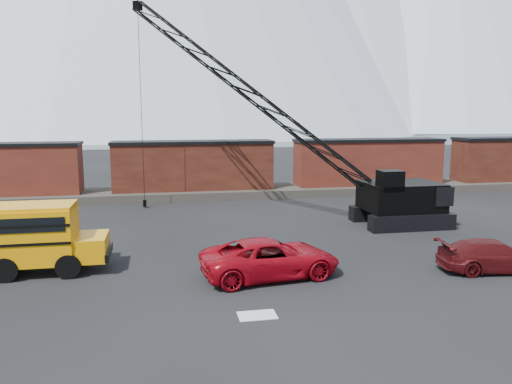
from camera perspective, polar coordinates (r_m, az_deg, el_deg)
ground at (r=22.33m, az=-3.15°, el=-10.05°), size 160.00×160.00×0.00m
gravel_berm at (r=43.55m, az=-7.10°, el=-0.12°), size 120.00×5.00×0.70m
boxcar_mid at (r=43.23m, az=-7.16°, el=3.04°), size 13.70×3.10×4.17m
boxcar_east_near at (r=47.06m, az=12.70°, el=3.39°), size 13.70×3.10×4.17m
snow_patch at (r=18.72m, az=0.13°, el=-13.91°), size 1.40×0.90×0.02m
red_pickup at (r=22.52m, az=1.66°, el=-7.55°), size 6.56×3.68×1.73m
maroon_suv at (r=25.80m, az=25.50°, el=-6.58°), size 5.30×2.70×1.47m
crawler_crane at (r=34.76m, az=-0.70°, el=11.22°), size 19.86×11.65×15.39m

